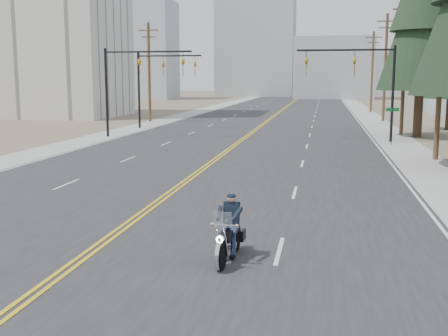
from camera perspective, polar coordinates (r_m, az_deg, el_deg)
ground_plane at (r=13.13m, az=-18.74°, el=-12.10°), size 400.00×400.00×0.00m
road at (r=81.03m, az=5.78°, el=5.75°), size 20.00×200.00×0.01m
sidewalk_left at (r=82.69m, az=-2.23°, el=5.86°), size 3.00×200.00×0.01m
sidewalk_right at (r=80.98m, az=13.96°, el=5.53°), size 3.00×200.00×0.01m
traffic_mast_left at (r=45.25m, az=-9.50°, el=9.33°), size 7.10×0.26×7.00m
traffic_mast_right at (r=42.77m, az=14.14°, el=9.21°), size 7.10×0.26×7.00m
traffic_mast_far at (r=52.95m, az=-6.92°, el=9.27°), size 6.10×0.26×7.00m
street_sign at (r=41.04m, az=16.70°, el=4.74°), size 0.90×0.06×2.62m
utility_pole_b at (r=34.30m, az=21.23°, el=10.73°), size 2.20×0.30×11.50m
utility_pole_c at (r=49.10m, az=17.85°, el=9.92°), size 2.20×0.30×11.00m
utility_pole_d at (r=64.00m, az=16.07°, el=9.93°), size 2.20×0.30×11.50m
utility_pole_e at (r=80.93m, az=14.83°, el=9.55°), size 2.20×0.30×11.00m
utility_pole_left at (r=61.55m, az=-7.62°, el=9.78°), size 2.20×0.30×10.50m
haze_bldg_a at (r=132.37m, az=-8.20°, el=11.74°), size 14.00×12.00×22.00m
haze_bldg_b at (r=135.70m, az=11.05°, el=9.91°), size 18.00×14.00×14.00m
haze_bldg_d at (r=151.98m, az=3.30°, el=12.21°), size 20.00×15.00×26.00m
haze_bldg_e at (r=161.78m, az=17.01°, el=9.17°), size 14.00×14.00×12.00m
haze_bldg_f at (r=151.47m, az=-11.85°, el=10.16°), size 12.00×12.00×16.00m
motorcyclist at (r=14.41m, az=0.47°, el=-6.15°), size 1.10×2.25×1.70m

